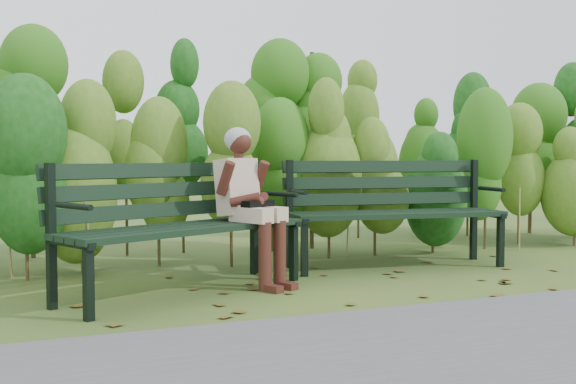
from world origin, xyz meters
name	(u,v)px	position (x,y,z in m)	size (l,w,h in m)	color
ground	(304,287)	(0.00, 0.00, 0.00)	(80.00, 80.00, 0.00)	#2F4A21
footpath	(479,365)	(0.00, -2.20, 0.01)	(60.00, 2.50, 0.01)	#474749
hedge_band	(234,137)	(0.00, 1.86, 1.26)	(11.04, 1.67, 2.42)	#47381E
leaf_litter	(310,294)	(-0.06, -0.26, 0.00)	(5.69, 2.12, 0.01)	brown
bench_left	(176,216)	(-0.99, 0.21, 0.59)	(2.10, 1.43, 1.01)	black
bench_right	(391,203)	(1.20, 0.69, 0.60)	(2.10, 0.90, 1.02)	black
seated_woman	(248,193)	(-0.38, 0.28, 0.75)	(0.57, 0.75, 1.29)	tan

